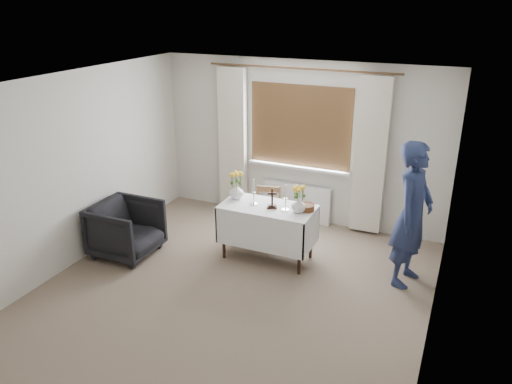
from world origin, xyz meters
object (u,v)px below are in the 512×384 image
Objects in this scene: armchair at (126,229)px; wooden_cross at (272,198)px; altar_table at (267,232)px; flower_vase_right at (299,205)px; wooden_chair at (267,216)px; flower_vase_left at (236,191)px; person at (412,215)px.

wooden_cross is (1.88, 0.65, 0.52)m from armchair.
flower_vase_right is at bearing -1.84° from altar_table.
flower_vase_right is (0.62, -0.44, 0.45)m from wooden_chair.
wooden_chair is at bearing -56.00° from armchair.
flower_vase_left is at bearing 174.08° from flower_vase_right.
wooden_chair is 3.95× the size of flower_vase_left.
wooden_cross is 0.36m from flower_vase_right.
person is 1.39m from flower_vase_right.
wooden_cross reaches higher than flower_vase_right.
person is (2.00, -0.27, 0.50)m from wooden_chair.
wooden_cross reaches higher than wooden_chair.
wooden_chair is at bearing 95.61° from person.
altar_table is 4.58× the size of wooden_cross.
flower_vase_right reaches higher than wooden_chair.
wooden_cross reaches higher than armchair.
wooden_cross is (-1.74, -0.18, -0.01)m from person.
wooden_chair is 0.89m from flower_vase_right.
person is at bearing 4.72° from altar_table.
armchair is at bearing -149.71° from flower_vase_left.
wooden_cross reaches higher than altar_table.
armchair is (-1.81, -0.68, -0.00)m from altar_table.
altar_table is 1.89m from person.
flower_vase_left reaches higher than wooden_chair.
flower_vase_right is at bearing -5.92° from flower_vase_left.
flower_vase_right is at bearing 110.16° from person.
flower_vase_right reaches higher than armchair.
person is at bearing 1.66° from flower_vase_left.
wooden_chair is at bearing 114.26° from altar_table.
flower_vase_left is (-0.50, 0.08, 0.48)m from altar_table.
flower_vase_right is (2.24, 0.67, 0.48)m from armchair.
person is 2.31m from flower_vase_left.
person reaches higher than armchair.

